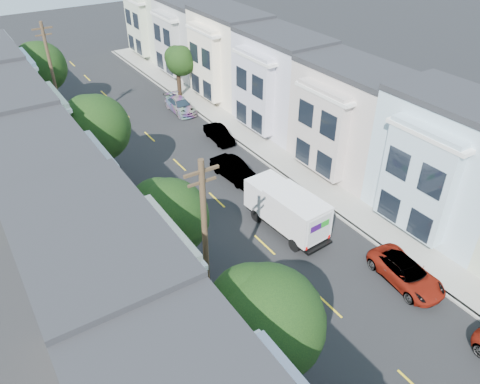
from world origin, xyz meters
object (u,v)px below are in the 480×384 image
object	(u,v)px
parked_left_c	(247,327)
parked_right_c	(219,134)
tree_d	(95,129)
tree_c	(168,219)
fedex_truck	(287,209)
utility_pole_far	(55,82)
parked_right_d	(180,105)
parked_right_b	(406,273)
tree_e	(40,68)
tree_b	(264,324)
lead_sedan	(234,170)
parked_left_d	(150,210)
tree_far_r	(180,61)
utility_pole_near	(206,255)

from	to	relation	value
parked_left_c	parked_right_c	bearing A→B (deg)	67.15
tree_d	parked_right_c	bearing A→B (deg)	12.11
tree_c	tree_d	xyz separation A→B (m)	(0.00, 11.38, 0.50)
tree_c	fedex_truck	world-z (taller)	tree_c
tree_d	utility_pole_far	world-z (taller)	utility_pole_far
parked_right_d	parked_left_c	bearing A→B (deg)	-108.47
parked_right_c	parked_right_b	bearing A→B (deg)	-86.14
tree_e	parked_left_c	world-z (taller)	tree_e
tree_b	tree_c	size ratio (longest dim) A/B	1.09
tree_d	lead_sedan	bearing A→B (deg)	-22.19
tree_e	lead_sedan	size ratio (longest dim) A/B	1.66
tree_b	tree_c	xyz separation A→B (m)	(-0.00, 8.70, -0.39)
tree_b	parked_left_d	world-z (taller)	tree_b
parked_right_c	parked_right_d	xyz separation A→B (m)	(0.00, 7.52, 0.04)
tree_b	tree_e	distance (m)	35.88
fedex_truck	parked_right_c	distance (m)	13.56
parked_right_b	parked_right_c	bearing A→B (deg)	95.62
tree_d	tree_far_r	distance (m)	18.89
tree_far_r	utility_pole_far	bearing A→B (deg)	-167.35
tree_d	parked_right_d	distance (m)	15.61
tree_b	parked_left_c	world-z (taller)	tree_b
tree_c	parked_right_d	world-z (taller)	tree_c
tree_e	utility_pole_near	size ratio (longest dim) A/B	0.73
tree_c	tree_far_r	world-z (taller)	tree_c
parked_right_d	tree_b	bearing A→B (deg)	-108.82
fedex_truck	parked_right_c	bearing A→B (deg)	74.62
utility_pole_far	fedex_truck	distance (m)	23.23
parked_right_c	tree_e	bearing A→B (deg)	133.77
utility_pole_near	parked_right_c	distance (m)	21.60
parked_right_d	parked_left_d	bearing A→B (deg)	-121.68
tree_far_r	tree_d	bearing A→B (deg)	-134.44
tree_d	parked_left_d	world-z (taller)	tree_d
parked_right_b	parked_right_c	size ratio (longest dim) A/B	1.26
parked_right_b	tree_far_r	bearing A→B (deg)	92.05
lead_sedan	tree_b	bearing A→B (deg)	-123.98
utility_pole_near	parked_right_b	size ratio (longest dim) A/B	2.10
tree_b	tree_e	world-z (taller)	tree_b
utility_pole_far	parked_left_c	size ratio (longest dim) A/B	2.45
lead_sedan	parked_right_c	world-z (taller)	lead_sedan
utility_pole_far	parked_right_b	world-z (taller)	utility_pole_far
tree_d	tree_e	xyz separation A→B (m)	(0.00, 15.79, -0.21)
tree_e	tree_far_r	distance (m)	13.45
tree_c	parked_right_b	distance (m)	13.87
parked_left_c	parked_right_b	xyz separation A→B (m)	(9.80, -1.72, 0.00)
fedex_truck	parked_right_b	distance (m)	8.23
tree_b	lead_sedan	size ratio (longest dim) A/B	1.68
tree_d	parked_right_c	size ratio (longest dim) A/B	1.98
parked_left_c	utility_pole_near	bearing A→B (deg)	140.85
tree_b	parked_right_b	size ratio (longest dim) A/B	1.55
utility_pole_far	tree_b	bearing A→B (deg)	-90.00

